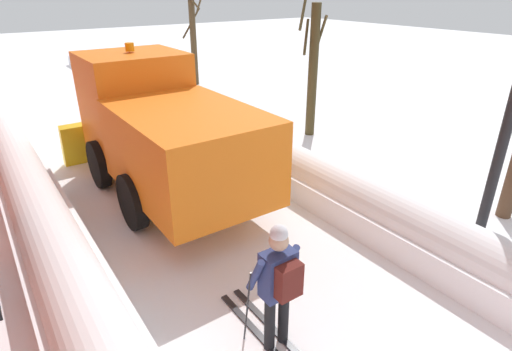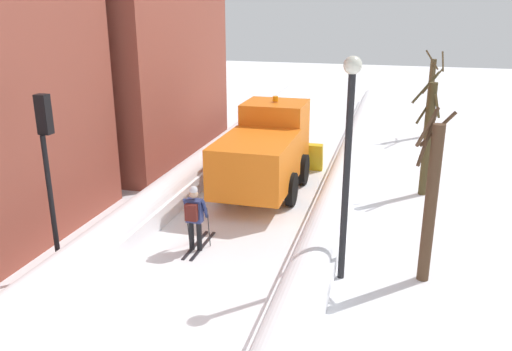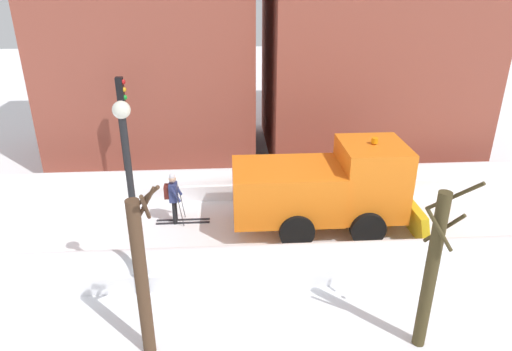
{
  "view_description": "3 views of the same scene",
  "coord_description": "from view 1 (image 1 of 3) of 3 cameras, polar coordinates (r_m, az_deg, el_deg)",
  "views": [
    {
      "loc": [
        -3.11,
        1.22,
        4.28
      ],
      "look_at": [
        0.54,
        6.45,
        1.33
      ],
      "focal_mm": 28.93,
      "sensor_mm": 36.0,
      "label": 1
    },
    {
      "loc": [
        4.26,
        -7.46,
        6.31
      ],
      "look_at": [
        0.57,
        6.17,
        1.62
      ],
      "focal_mm": 36.7,
      "sensor_mm": 36.0,
      "label": 2
    },
    {
      "loc": [
        13.22,
        6.17,
        7.81
      ],
      "look_at": [
        -1.06,
        7.11,
        1.45
      ],
      "focal_mm": 32.4,
      "sensor_mm": 36.0,
      "label": 3
    }
  ],
  "objects": [
    {
      "name": "ground_plane",
      "position": [
        10.25,
        -13.99,
        -0.65
      ],
      "size": [
        80.0,
        80.0,
        0.0
      ],
      "primitive_type": "plane",
      "color": "white"
    },
    {
      "name": "skier",
      "position": [
        5.17,
        3.05,
        -14.58
      ],
      "size": [
        0.62,
        1.8,
        1.81
      ],
      "color": "black",
      "rests_on": "ground"
    },
    {
      "name": "snowbank_left",
      "position": [
        9.58,
        -28.88,
        -1.97
      ],
      "size": [
        1.1,
        36.0,
        1.05
      ],
      "color": "white",
      "rests_on": "ground"
    },
    {
      "name": "bare_tree_far",
      "position": [
        19.97,
        -8.61,
        18.0
      ],
      "size": [
        0.98,
        1.23,
        4.2
      ],
      "color": "#4B3B24",
      "rests_on": "ground"
    },
    {
      "name": "bare_tree_mid",
      "position": [
        12.71,
        7.83,
        14.34
      ],
      "size": [
        0.98,
        1.04,
        4.14
      ],
      "color": "#42381F",
      "rests_on": "ground"
    },
    {
      "name": "snowbank_right",
      "position": [
        11.17,
        -1.68,
        4.53
      ],
      "size": [
        1.1,
        36.0,
        0.96
      ],
      "color": "white",
      "rests_on": "ground"
    },
    {
      "name": "plow_truck",
      "position": [
        9.14,
        -13.01,
        6.32
      ],
      "size": [
        3.2,
        5.98,
        3.12
      ],
      "color": "orange",
      "rests_on": "ground"
    }
  ]
}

